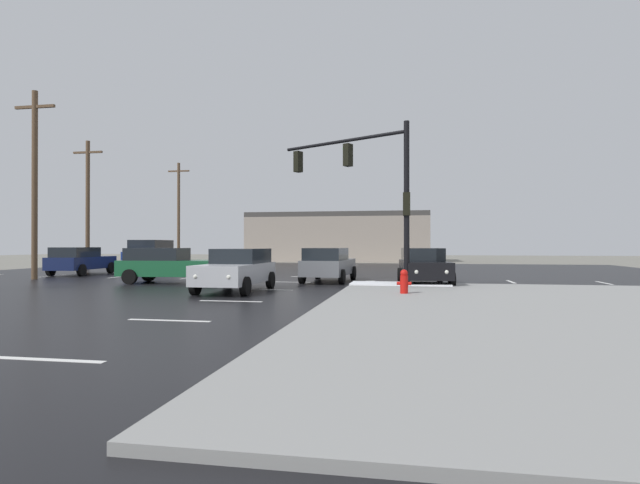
# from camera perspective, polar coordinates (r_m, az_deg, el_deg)

# --- Properties ---
(ground_plane) EXTENTS (120.00, 120.00, 0.00)m
(ground_plane) POSITION_cam_1_polar(r_m,az_deg,el_deg) (25.44, -2.13, -4.24)
(ground_plane) COLOR slate
(road_asphalt) EXTENTS (44.00, 44.00, 0.02)m
(road_asphalt) POSITION_cam_1_polar(r_m,az_deg,el_deg) (25.44, -2.13, -4.22)
(road_asphalt) COLOR black
(road_asphalt) RESTS_ON ground_plane
(snow_strip_curbside) EXTENTS (4.00, 1.60, 0.06)m
(snow_strip_curbside) POSITION_cam_1_polar(r_m,az_deg,el_deg) (20.85, 9.02, -4.65)
(snow_strip_curbside) COLOR white
(snow_strip_curbside) RESTS_ON sidewalk_corner
(lane_markings) EXTENTS (36.15, 36.15, 0.01)m
(lane_markings) POSITION_cam_1_polar(r_m,az_deg,el_deg) (23.86, -0.01, -4.45)
(lane_markings) COLOR silver
(lane_markings) RESTS_ON road_asphalt
(traffic_signal_mast) EXTENTS (5.68, 3.22, 6.45)m
(traffic_signal_mast) POSITION_cam_1_polar(r_m,az_deg,el_deg) (21.14, 5.59, 7.07)
(traffic_signal_mast) COLOR black
(traffic_signal_mast) RESTS_ON sidewalk_corner
(fire_hydrant) EXTENTS (0.48, 0.26, 0.79)m
(fire_hydrant) POSITION_cam_1_polar(r_m,az_deg,el_deg) (17.05, 9.43, -4.39)
(fire_hydrant) COLOR red
(fire_hydrant) RESTS_ON sidewalk_corner
(strip_building_background) EXTENTS (18.77, 8.00, 5.07)m
(strip_building_background) POSITION_cam_1_polar(r_m,az_deg,el_deg) (54.40, 2.23, 0.54)
(strip_building_background) COLOR gray
(strip_building_background) RESTS_ON ground_plane
(sedan_silver) EXTENTS (2.02, 4.54, 1.58)m
(sedan_silver) POSITION_cam_1_polar(r_m,az_deg,el_deg) (19.20, -9.28, -2.98)
(sedan_silver) COLOR #B7BABF
(sedan_silver) RESTS_ON road_asphalt
(sedan_green) EXTENTS (4.61, 2.22, 1.58)m
(sedan_green) POSITION_cam_1_polar(r_m,az_deg,el_deg) (23.86, -16.72, -2.44)
(sedan_green) COLOR #195933
(sedan_green) RESTS_ON road_asphalt
(sedan_navy) EXTENTS (2.29, 4.64, 1.58)m
(sedan_navy) POSITION_cam_1_polar(r_m,az_deg,el_deg) (32.22, -25.33, -1.86)
(sedan_navy) COLOR #141E47
(sedan_navy) RESTS_ON road_asphalt
(sedan_grey) EXTENTS (2.19, 4.60, 1.58)m
(sedan_grey) POSITION_cam_1_polar(r_m,az_deg,el_deg) (23.66, 0.94, -2.48)
(sedan_grey) COLOR slate
(sedan_grey) RESTS_ON road_asphalt
(sedan_black) EXTENTS (2.39, 4.67, 1.58)m
(sedan_black) POSITION_cam_1_polar(r_m,az_deg,el_deg) (22.43, 11.57, -2.59)
(sedan_black) COLOR black
(sedan_black) RESTS_ON road_asphalt
(suv_blue) EXTENTS (2.61, 4.99, 2.03)m
(suv_blue) POSITION_cam_1_polar(r_m,az_deg,el_deg) (35.47, -18.41, -1.35)
(suv_blue) COLOR navy
(suv_blue) RESTS_ON road_asphalt
(utility_pole_mid) EXTENTS (2.20, 0.28, 9.44)m
(utility_pole_mid) POSITION_cam_1_polar(r_m,az_deg,el_deg) (29.19, -29.41, 6.00)
(utility_pole_mid) COLOR brown
(utility_pole_mid) RESTS_ON ground_plane
(utility_pole_far) EXTENTS (2.20, 0.28, 9.00)m
(utility_pole_far) POSITION_cam_1_polar(r_m,az_deg,el_deg) (39.03, -24.65, 4.09)
(utility_pole_far) COLOR brown
(utility_pole_far) RESTS_ON ground_plane
(utility_pole_distant) EXTENTS (2.20, 0.28, 9.77)m
(utility_pole_distant) POSITION_cam_1_polar(r_m,az_deg,el_deg) (51.75, -15.60, 3.44)
(utility_pole_distant) COLOR brown
(utility_pole_distant) RESTS_ON ground_plane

